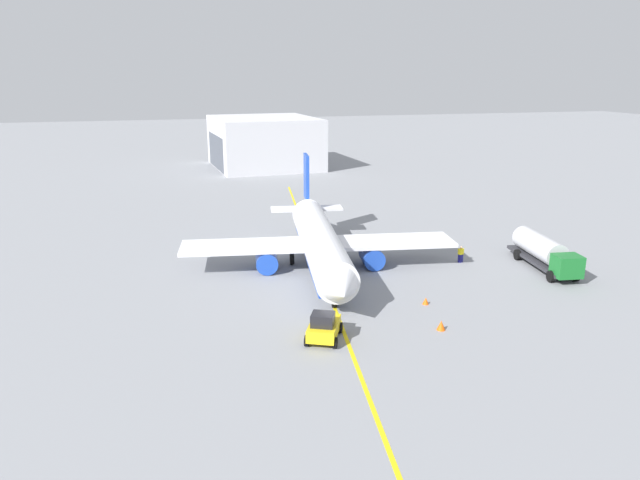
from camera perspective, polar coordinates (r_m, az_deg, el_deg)
ground_plane at (r=58.49m, az=-0.00°, el=-2.83°), size 400.00×400.00×0.00m
airplane at (r=58.19m, az=-0.06°, el=-0.24°), size 30.92×27.33×9.55m
fuel_tanker at (r=62.25m, az=20.70°, el=-1.05°), size 10.94×3.94×3.15m
pushback_tug at (r=43.25m, az=0.36°, el=-8.33°), size 4.11×3.52×2.20m
refueling_worker at (r=62.07m, az=13.34°, el=-1.36°), size 0.53×0.62×1.71m
safety_cone_nose at (r=45.98m, az=11.54°, el=-8.02°), size 0.67×0.67×0.74m
safety_cone_wingtip at (r=50.60m, az=10.10°, el=-5.77°), size 0.54×0.54×0.59m
distant_hangar at (r=122.54m, az=-5.39°, el=9.31°), size 23.44×20.97×9.94m
taxi_line_marking at (r=58.49m, az=-0.00°, el=-2.82°), size 86.58×12.93×0.01m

